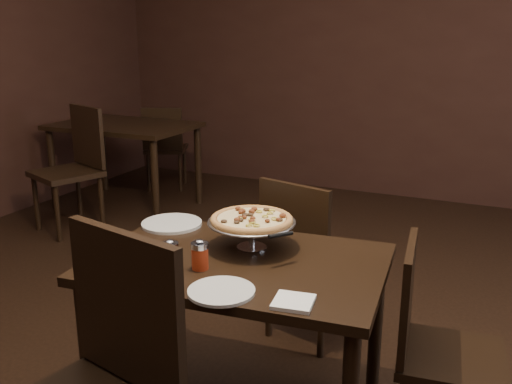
% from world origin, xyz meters
% --- Properties ---
extents(room, '(6.04, 7.04, 2.84)m').
position_xyz_m(room, '(0.06, 0.03, 1.40)').
color(room, black).
rests_on(room, ground).
extents(dining_table, '(1.18, 0.84, 0.70)m').
position_xyz_m(dining_table, '(0.03, -0.08, 0.60)').
color(dining_table, black).
rests_on(dining_table, ground).
extents(background_table, '(1.21, 0.81, 0.76)m').
position_xyz_m(background_table, '(-2.20, 2.13, 0.66)').
color(background_table, black).
rests_on(background_table, ground).
extents(pizza_stand, '(0.36, 0.36, 0.15)m').
position_xyz_m(pizza_stand, '(0.03, 0.05, 0.82)').
color(pizza_stand, '#B8B8BF').
rests_on(pizza_stand, dining_table).
extents(parmesan_shaker, '(0.06, 0.06, 0.11)m').
position_xyz_m(parmesan_shaker, '(-0.16, -0.26, 0.75)').
color(parmesan_shaker, beige).
rests_on(parmesan_shaker, dining_table).
extents(pepper_flake_shaker, '(0.07, 0.07, 0.12)m').
position_xyz_m(pepper_flake_shaker, '(-0.06, -0.22, 0.75)').
color(pepper_flake_shaker, maroon).
rests_on(pepper_flake_shaker, dining_table).
extents(packet_caddy, '(0.09, 0.09, 0.07)m').
position_xyz_m(packet_caddy, '(-0.32, -0.20, 0.73)').
color(packet_caddy, black).
rests_on(packet_caddy, dining_table).
extents(napkin_stack, '(0.14, 0.14, 0.01)m').
position_xyz_m(napkin_stack, '(0.36, -0.34, 0.70)').
color(napkin_stack, white).
rests_on(napkin_stack, dining_table).
extents(plate_left, '(0.27, 0.27, 0.01)m').
position_xyz_m(plate_left, '(-0.42, 0.15, 0.70)').
color(plate_left, silver).
rests_on(plate_left, dining_table).
extents(plate_near, '(0.23, 0.23, 0.01)m').
position_xyz_m(plate_near, '(0.11, -0.37, 0.70)').
color(plate_near, silver).
rests_on(plate_near, dining_table).
extents(serving_spatula, '(0.13, 0.13, 0.02)m').
position_xyz_m(serving_spatula, '(0.20, -0.06, 0.81)').
color(serving_spatula, '#B8B8BF').
rests_on(serving_spatula, pizza_stand).
extents(chair_far, '(0.49, 0.49, 0.86)m').
position_xyz_m(chair_far, '(0.07, 0.60, 0.47)').
color(chair_far, black).
rests_on(chair_far, ground).
extents(chair_side, '(0.42, 0.42, 0.82)m').
position_xyz_m(chair_side, '(0.77, 0.05, 0.45)').
color(chair_side, black).
rests_on(chair_side, ground).
extents(bg_chair_far, '(0.51, 0.51, 0.83)m').
position_xyz_m(bg_chair_far, '(-2.21, 2.77, 0.45)').
color(bg_chair_far, black).
rests_on(bg_chair_far, ground).
extents(bg_chair_near, '(0.59, 0.59, 0.98)m').
position_xyz_m(bg_chair_near, '(-2.19, 1.47, 0.53)').
color(bg_chair_near, black).
rests_on(bg_chair_near, ground).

